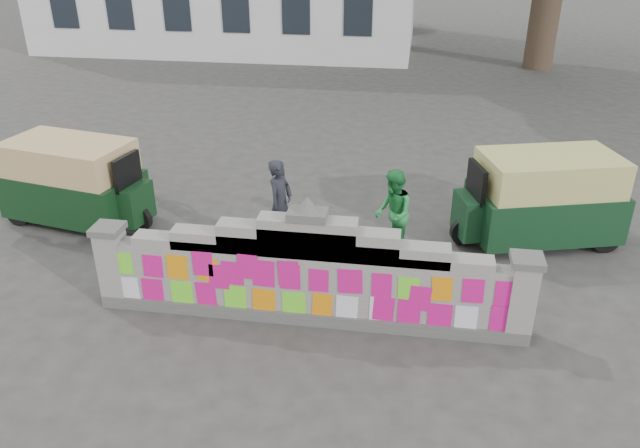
% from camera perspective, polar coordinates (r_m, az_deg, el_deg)
% --- Properties ---
extents(ground, '(100.00, 100.00, 0.00)m').
position_cam_1_polar(ground, '(9.52, -1.06, -8.61)').
color(ground, '#383533').
rests_on(ground, ground).
extents(parapet_wall, '(6.48, 0.44, 2.01)m').
position_cam_1_polar(parapet_wall, '(9.10, -1.11, -4.78)').
color(parapet_wall, '#4C4C49').
rests_on(parapet_wall, ground).
extents(cyclist_bike, '(1.86, 1.10, 0.92)m').
position_cam_1_polar(cyclist_bike, '(10.92, -3.57, -0.84)').
color(cyclist_bike, black).
rests_on(cyclist_bike, ground).
extents(cyclist_rider, '(0.53, 0.66, 1.57)m').
position_cam_1_polar(cyclist_rider, '(10.77, -3.62, 0.68)').
color(cyclist_rider, '#21232A').
rests_on(cyclist_rider, ground).
extents(pedestrian, '(0.74, 0.87, 1.58)m').
position_cam_1_polar(pedestrian, '(10.93, 6.68, 0.96)').
color(pedestrian, green).
rests_on(pedestrian, ground).
extents(rickshaw_left, '(3.04, 1.83, 1.63)m').
position_cam_1_polar(rickshaw_left, '(12.93, -21.44, 3.68)').
color(rickshaw_left, black).
rests_on(rickshaw_left, ground).
extents(rickshaw_right, '(3.10, 2.06, 1.67)m').
position_cam_1_polar(rickshaw_right, '(11.97, 19.58, 2.29)').
color(rickshaw_right, '#11341B').
rests_on(rickshaw_right, ground).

